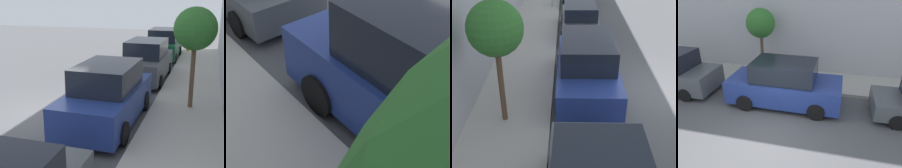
{
  "view_description": "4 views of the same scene",
  "coord_description": "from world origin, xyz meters",
  "views": [
    {
      "loc": [
        5.38,
        -9.18,
        4.03
      ],
      "look_at": [
        2.14,
        1.08,
        1.0
      ],
      "focal_mm": 50.0,
      "sensor_mm": 36.0,
      "label": 1
    },
    {
      "loc": [
        5.38,
        1.5,
        3.66
      ],
      "look_at": [
        3.36,
        -0.92,
        1.0
      ],
      "focal_mm": 50.0,
      "sensor_mm": 36.0,
      "label": 2
    },
    {
      "loc": [
        3.03,
        9.51,
        5.64
      ],
      "look_at": [
        3.1,
        1.27,
        1.0
      ],
      "focal_mm": 50.0,
      "sensor_mm": 36.0,
      "label": 3
    },
    {
      "loc": [
        -5.8,
        -2.17,
        5.07
      ],
      "look_at": [
        2.28,
        -0.26,
        1.0
      ],
      "focal_mm": 35.0,
      "sensor_mm": 36.0,
      "label": 4
    }
  ],
  "objects": [
    {
      "name": "ground_plane",
      "position": [
        0.0,
        0.0,
        0.0
      ],
      "size": [
        60.0,
        60.0,
        0.0
      ],
      "primitive_type": "plane",
      "color": "#515154"
    },
    {
      "name": "sidewalk",
      "position": [
        4.74,
        0.0,
        0.07
      ],
      "size": [
        2.48,
        32.0,
        0.15
      ],
      "color": "#B2ADA3",
      "rests_on": "ground_plane"
    },
    {
      "name": "parked_sedan_second",
      "position": [
        2.34,
        -5.86,
        0.73
      ],
      "size": [
        1.92,
        4.52,
        1.54
      ],
      "color": "#4C5156",
      "rests_on": "ground_plane"
    },
    {
      "name": "parked_suv_third",
      "position": [
        2.33,
        -0.02,
        0.93
      ],
      "size": [
        2.08,
        4.81,
        1.98
      ],
      "color": "navy",
      "rests_on": "ground_plane"
    },
    {
      "name": "street_tree",
      "position": [
        4.86,
        1.88,
        2.94
      ],
      "size": [
        1.49,
        1.49,
        3.56
      ],
      "color": "brown",
      "rests_on": "sidewalk"
    }
  ]
}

